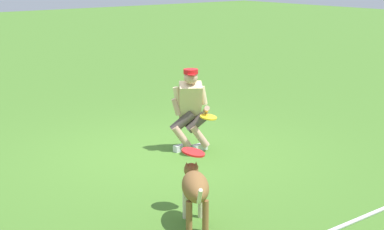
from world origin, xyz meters
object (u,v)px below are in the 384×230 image
frisbee_flying (193,152)px  frisbee_held (208,117)px  dog (195,187)px  person (190,107)px

frisbee_flying → frisbee_held: frisbee_flying is taller
frisbee_flying → frisbee_held: size_ratio=1.09×
dog → frisbee_held: size_ratio=3.66×
person → frisbee_held: bearing=38.4°
dog → frisbee_flying: bearing=-3.3°
dog → frisbee_held: (-1.67, -1.75, 0.18)m
person → frisbee_flying: 2.33m
person → frisbee_flying: (1.42, 1.85, 0.02)m
dog → person: bearing=-4.9°
dog → frisbee_flying: frisbee_flying is taller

